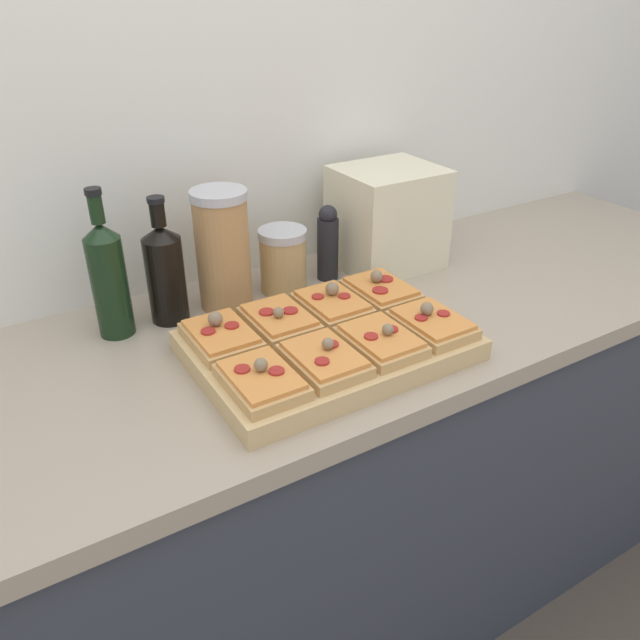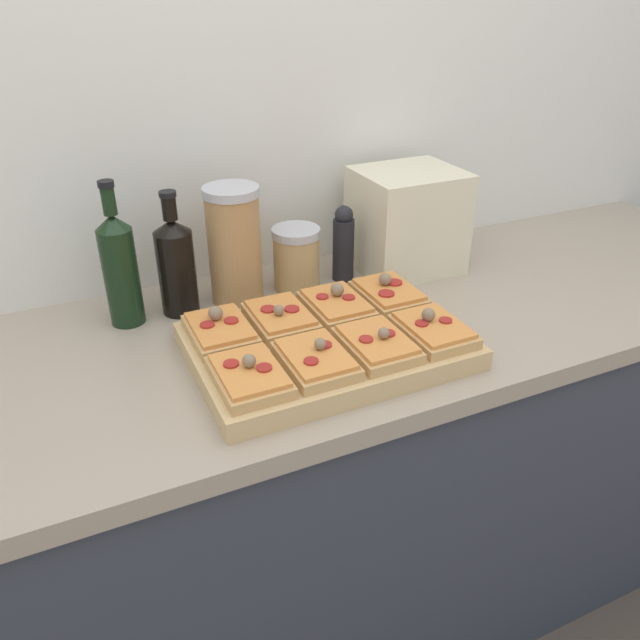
{
  "view_description": "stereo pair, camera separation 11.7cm",
  "coord_description": "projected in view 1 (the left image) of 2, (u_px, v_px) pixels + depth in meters",
  "views": [
    {
      "loc": [
        -0.45,
        -0.64,
        1.54
      ],
      "look_at": [
        0.08,
        0.24,
        0.97
      ],
      "focal_mm": 35.0,
      "sensor_mm": 36.0,
      "label": 1
    },
    {
      "loc": [
        -0.35,
        -0.69,
        1.54
      ],
      "look_at": [
        0.08,
        0.24,
        0.97
      ],
      "focal_mm": 35.0,
      "sensor_mm": 36.0,
      "label": 2
    }
  ],
  "objects": [
    {
      "name": "grain_jar_short",
      "position": [
        283.0,
        260.0,
        1.39
      ],
      "size": [
        0.11,
        0.11,
        0.14
      ],
      "color": "tan",
      "rests_on": "kitchen_counter"
    },
    {
      "name": "pepper_mill",
      "position": [
        328.0,
        243.0,
        1.44
      ],
      "size": [
        0.05,
        0.05,
        0.18
      ],
      "color": "black",
      "rests_on": "kitchen_counter"
    },
    {
      "name": "pizza_slice_back_right",
      "position": [
        381.0,
        290.0,
        1.3
      ],
      "size": [
        0.11,
        0.15,
        0.05
      ],
      "color": "tan",
      "rests_on": "cutting_board"
    },
    {
      "name": "wall_back",
      "position": [
        182.0,
        128.0,
        1.33
      ],
      "size": [
        6.0,
        0.06,
        2.5
      ],
      "color": "silver",
      "rests_on": "ground_plane"
    },
    {
      "name": "grain_jar_tall",
      "position": [
        221.0,
        250.0,
        1.3
      ],
      "size": [
        0.12,
        0.12,
        0.26
      ],
      "color": "#AD7F4C",
      "rests_on": "kitchen_counter"
    },
    {
      "name": "pizza_slice_front_midright",
      "position": [
        381.0,
        340.0,
        1.12
      ],
      "size": [
        0.11,
        0.15,
        0.05
      ],
      "color": "tan",
      "rests_on": "cutting_board"
    },
    {
      "name": "cutting_board",
      "position": [
        328.0,
        345.0,
        1.17
      ],
      "size": [
        0.5,
        0.35,
        0.04
      ],
      "primitive_type": "cube",
      "color": "tan",
      "rests_on": "kitchen_counter"
    },
    {
      "name": "toaster_oven",
      "position": [
        387.0,
        217.0,
        1.5
      ],
      "size": [
        0.26,
        0.21,
        0.24
      ],
      "color": "beige",
      "rests_on": "kitchen_counter"
    },
    {
      "name": "pizza_slice_front_right",
      "position": [
        432.0,
        323.0,
        1.18
      ],
      "size": [
        0.11,
        0.15,
        0.05
      ],
      "color": "tan",
      "rests_on": "cutting_board"
    },
    {
      "name": "pizza_slice_back_midright",
      "position": [
        332.0,
        304.0,
        1.24
      ],
      "size": [
        0.11,
        0.15,
        0.06
      ],
      "color": "tan",
      "rests_on": "cutting_board"
    },
    {
      "name": "wine_bottle",
      "position": [
        165.0,
        272.0,
        1.25
      ],
      "size": [
        0.08,
        0.08,
        0.26
      ],
      "color": "black",
      "rests_on": "kitchen_counter"
    },
    {
      "name": "olive_oil_bottle",
      "position": [
        109.0,
        277.0,
        1.19
      ],
      "size": [
        0.07,
        0.07,
        0.3
      ],
      "color": "black",
      "rests_on": "kitchen_counter"
    },
    {
      "name": "kitchen_counter",
      "position": [
        273.0,
        507.0,
        1.45
      ],
      "size": [
        2.63,
        0.67,
        0.91
      ],
      "color": "#333842",
      "rests_on": "ground_plane"
    },
    {
      "name": "pizza_slice_front_midleft",
      "position": [
        324.0,
        359.0,
        1.07
      ],
      "size": [
        0.11,
        0.15,
        0.05
      ],
      "color": "tan",
      "rests_on": "cutting_board"
    },
    {
      "name": "pizza_slice_front_left",
      "position": [
        261.0,
        380.0,
        1.01
      ],
      "size": [
        0.11,
        0.15,
        0.05
      ],
      "color": "tan",
      "rests_on": "cutting_board"
    },
    {
      "name": "pizza_slice_back_left",
      "position": [
        221.0,
        335.0,
        1.14
      ],
      "size": [
        0.11,
        0.15,
        0.06
      ],
      "color": "tan",
      "rests_on": "cutting_board"
    },
    {
      "name": "pizza_slice_back_midleft",
      "position": [
        279.0,
        319.0,
        1.19
      ],
      "size": [
        0.11,
        0.15,
        0.05
      ],
      "color": "tan",
      "rests_on": "cutting_board"
    }
  ]
}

